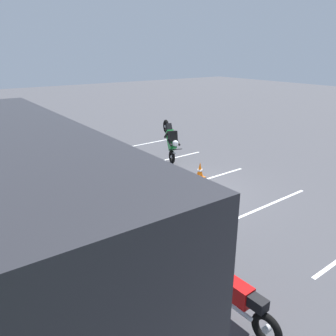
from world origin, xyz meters
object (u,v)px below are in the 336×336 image
tour_bus (26,202)px  spectator_centre (127,186)px  spectator_left (152,204)px  traffic_cone (200,170)px  parked_motorcycle_silver (122,226)px  spectator_far_left (188,221)px  parked_motorcycle_dark (234,297)px  stunt_motorcycle (171,139)px

tour_bus → spectator_centre: bearing=-73.1°
spectator_left → traffic_cone: size_ratio=2.65×
tour_bus → spectator_centre: (0.89, -2.93, -0.61)m
spectator_left → parked_motorcycle_silver: 0.94m
spectator_far_left → parked_motorcycle_silver: size_ratio=0.83×
spectator_left → tour_bus: bearing=80.2°
spectator_centre → tour_bus: bearing=106.9°
parked_motorcycle_silver → spectator_far_left: bearing=-150.3°
tour_bus → parked_motorcycle_silver: 2.45m
tour_bus → parked_motorcycle_dark: (-3.73, -2.55, -1.16)m
parked_motorcycle_dark → stunt_motorcycle: 9.35m
parked_motorcycle_dark → parked_motorcycle_silver: bearing=6.5°
stunt_motorcycle → traffic_cone: stunt_motorcycle is taller
spectator_centre → stunt_motorcycle: size_ratio=0.91×
spectator_centre → parked_motorcycle_silver: bearing=144.7°
spectator_far_left → spectator_left: bearing=6.4°
spectator_left → traffic_cone: spectator_left is taller
spectator_far_left → spectator_centre: spectator_centre is taller
parked_motorcycle_dark → spectator_far_left: bearing=-13.8°
traffic_cone → spectator_left: bearing=124.4°
tour_bus → traffic_cone: tour_bus is taller
spectator_far_left → spectator_centre: bearing=2.1°
tour_bus → parked_motorcycle_silver: bearing=-95.9°
spectator_centre → parked_motorcycle_dark: (-4.63, 0.39, -0.55)m
spectator_far_left → parked_motorcycle_dark: (-1.96, 0.48, -0.54)m
tour_bus → parked_motorcycle_dark: tour_bus is taller
spectator_left → stunt_motorcycle: 6.46m
spectator_left → parked_motorcycle_dark: size_ratio=0.81×
tour_bus → parked_motorcycle_dark: 4.67m
tour_bus → traffic_cone: (2.22, -6.86, -1.34)m
traffic_cone → spectator_centre: bearing=108.7°
parked_motorcycle_dark → spectator_centre: bearing=-4.8°
stunt_motorcycle → parked_motorcycle_silver: bearing=133.4°
parked_motorcycle_silver → traffic_cone: size_ratio=3.26×
spectator_left → parked_motorcycle_dark: (-3.23, 0.34, -0.50)m
spectator_left → parked_motorcycle_dark: bearing=174.0°
spectator_centre → parked_motorcycle_dark: bearing=175.2°
traffic_cone → parked_motorcycle_silver: bearing=117.4°
spectator_left → stunt_motorcycle: stunt_motorcycle is taller
tour_bus → spectator_far_left: (-1.77, -3.03, -0.62)m
spectator_centre → parked_motorcycle_silver: size_ratio=0.84×
spectator_far_left → parked_motorcycle_dark: bearing=166.2°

